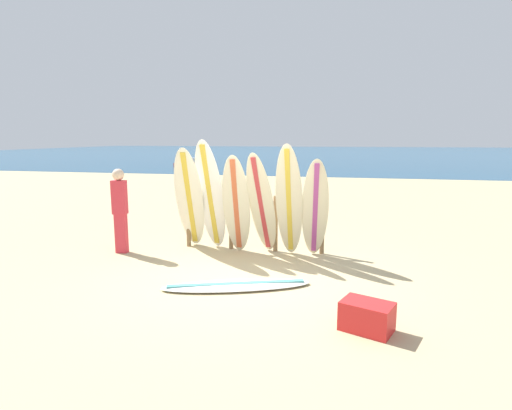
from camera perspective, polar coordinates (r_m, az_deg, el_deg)
The scene contains 13 objects.
ground_plane at distance 7.05m, azimuth -1.74°, elevation -9.91°, with size 120.00×120.00×0.00m, color tan.
ocean_water at distance 64.52m, azimuth 10.76°, elevation 7.16°, with size 120.00×80.00×0.01m, color navy.
surfboard_rack at distance 8.49m, azimuth -0.42°, elevation -1.55°, with size 2.95×0.09×1.15m.
surfboard_leaning_far_left at distance 8.49m, azimuth -9.20°, elevation 0.78°, with size 0.72×1.15×2.16m.
surfboard_leaning_left at distance 8.40m, azimuth -6.34°, elevation 1.27°, with size 0.63×0.85×2.30m.
surfboard_leaning_center_left at distance 8.17m, azimuth -2.76°, elevation 0.04°, with size 0.56×0.58×2.01m.
surfboard_leaning_center at distance 8.03m, azimuth 0.77°, elevation 0.09°, with size 0.69×1.00×2.07m.
surfboard_leaning_center_right at distance 7.88m, azimuth 4.61°, elevation 0.49°, with size 0.54×0.81×2.23m.
surfboard_leaning_right at distance 7.94m, azimuth 8.21°, elevation -0.50°, with size 0.59×0.74×1.96m.
surfboard_lying_on_sand at distance 6.57m, azimuth -2.74°, elevation -11.07°, with size 2.39×1.29×0.08m.
beachgoer_standing at distance 8.70m, azimuth -18.36°, elevation -0.27°, with size 0.29×0.23×1.71m.
small_boat_offshore at distance 32.92m, azimuth -8.72°, elevation 5.66°, with size 2.44×2.98×0.71m.
cooler_box at distance 5.34m, azimuth 15.13°, elevation -14.69°, with size 0.60×0.40×0.36m, color red.
Camera 1 is at (1.60, -6.46, 2.33)m, focal length 28.82 mm.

